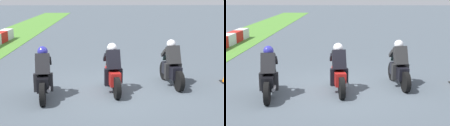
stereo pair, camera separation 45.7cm
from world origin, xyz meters
The scene contains 4 objects.
ground_plane centered at (0.00, 0.00, 0.00)m, with size 120.00×120.00×0.00m, color #47515B.
rider_lane_a centered at (0.58, -1.99, 0.62)m, with size 2.04×0.60×1.51m.
rider_lane_b centered at (-0.12, -0.03, 0.62)m, with size 2.04×0.60×1.51m.
rider_lane_c centered at (-0.66, 1.99, 0.62)m, with size 2.04×0.58×1.51m.
Camera 1 is at (-9.83, 0.20, 3.08)m, focal length 52.42 mm.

